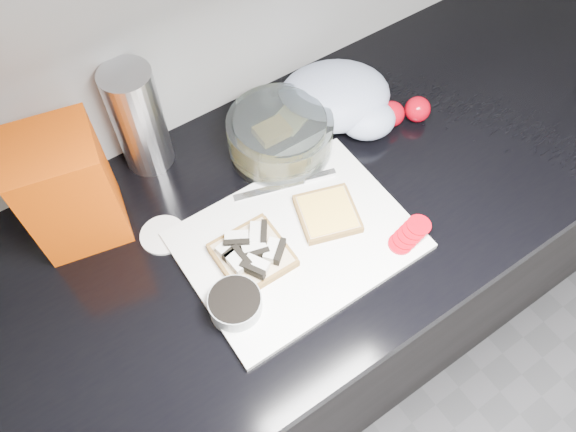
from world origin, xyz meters
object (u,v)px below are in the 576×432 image
at_px(glass_bowl, 280,137).
at_px(bread_bag, 68,189).
at_px(steel_canister, 138,120).
at_px(cutting_board, 297,241).

bearing_deg(glass_bowl, bread_bag, 172.36).
bearing_deg(glass_bowl, steel_canister, 150.22).
xyz_separation_m(cutting_board, glass_bowl, (0.09, 0.20, 0.04)).
xyz_separation_m(cutting_board, bread_bag, (-0.30, 0.25, 0.11)).
relative_size(cutting_board, bread_bag, 1.77).
height_order(glass_bowl, steel_canister, steel_canister).
xyz_separation_m(glass_bowl, steel_canister, (-0.22, 0.13, 0.07)).
height_order(bread_bag, steel_canister, bread_bag).
distance_m(cutting_board, glass_bowl, 0.22).
relative_size(glass_bowl, bread_bag, 0.91).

